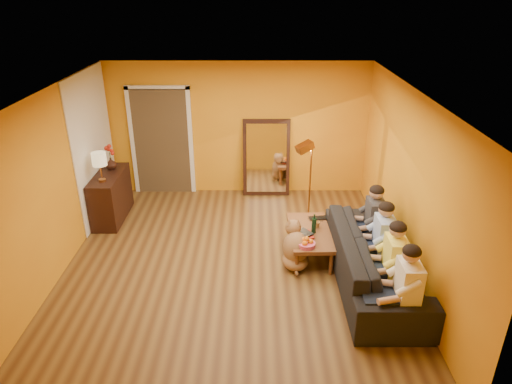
{
  "coord_description": "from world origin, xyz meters",
  "views": [
    {
      "loc": [
        0.36,
        -5.79,
        3.9
      ],
      "look_at": [
        0.35,
        0.5,
        1.0
      ],
      "focal_mm": 32.0,
      "sensor_mm": 36.0,
      "label": 1
    }
  ],
  "objects_px": {
    "mirror_frame": "(266,158)",
    "sideboard": "(111,196)",
    "person_mid_right": "(383,242)",
    "person_far_left": "(407,290)",
    "floor_lamp": "(310,183)",
    "laptop": "(319,219)",
    "vase": "(111,164)",
    "table_lamp": "(100,167)",
    "person_far_right": "(374,223)",
    "person_mid_left": "(394,264)",
    "coffee_table": "(309,243)",
    "wine_bottle": "(314,224)",
    "dog": "(296,245)",
    "tumbler": "(317,224)",
    "sofa": "(374,260)"
  },
  "relations": [
    {
      "from": "floor_lamp",
      "to": "dog",
      "type": "bearing_deg",
      "value": -126.3
    },
    {
      "from": "coffee_table",
      "to": "table_lamp",
      "type": "bearing_deg",
      "value": 163.68
    },
    {
      "from": "table_lamp",
      "to": "person_far_right",
      "type": "bearing_deg",
      "value": -13.0
    },
    {
      "from": "mirror_frame",
      "to": "person_far_left",
      "type": "height_order",
      "value": "mirror_frame"
    },
    {
      "from": "person_far_right",
      "to": "sofa",
      "type": "bearing_deg",
      "value": -101.31
    },
    {
      "from": "sofa",
      "to": "person_mid_left",
      "type": "xyz_separation_m",
      "value": [
        0.13,
        -0.45,
        0.23
      ]
    },
    {
      "from": "sofa",
      "to": "person_mid_left",
      "type": "distance_m",
      "value": 0.52
    },
    {
      "from": "floor_lamp",
      "to": "person_mid_left",
      "type": "bearing_deg",
      "value": -93.13
    },
    {
      "from": "table_lamp",
      "to": "person_mid_right",
      "type": "height_order",
      "value": "table_lamp"
    },
    {
      "from": "laptop",
      "to": "vase",
      "type": "xyz_separation_m",
      "value": [
        -3.6,
        1.12,
        0.52
      ]
    },
    {
      "from": "dog",
      "to": "coffee_table",
      "type": "bearing_deg",
      "value": 48.01
    },
    {
      "from": "sideboard",
      "to": "person_far_right",
      "type": "xyz_separation_m",
      "value": [
        4.37,
        -1.31,
        0.18
      ]
    },
    {
      "from": "person_far_left",
      "to": "person_far_right",
      "type": "xyz_separation_m",
      "value": [
        0.0,
        1.65,
        0.0
      ]
    },
    {
      "from": "coffee_table",
      "to": "person_mid_right",
      "type": "height_order",
      "value": "person_mid_right"
    },
    {
      "from": "floor_lamp",
      "to": "tumbler",
      "type": "distance_m",
      "value": 1.06
    },
    {
      "from": "table_lamp",
      "to": "person_mid_right",
      "type": "distance_m",
      "value": 4.67
    },
    {
      "from": "person_far_right",
      "to": "coffee_table",
      "type": "bearing_deg",
      "value": 174.52
    },
    {
      "from": "mirror_frame",
      "to": "person_mid_right",
      "type": "height_order",
      "value": "mirror_frame"
    },
    {
      "from": "sideboard",
      "to": "floor_lamp",
      "type": "bearing_deg",
      "value": -1.12
    },
    {
      "from": "tumbler",
      "to": "laptop",
      "type": "distance_m",
      "value": 0.24
    },
    {
      "from": "mirror_frame",
      "to": "wine_bottle",
      "type": "xyz_separation_m",
      "value": [
        0.68,
        -2.35,
        -0.18
      ]
    },
    {
      "from": "coffee_table",
      "to": "person_far_left",
      "type": "relative_size",
      "value": 1.0
    },
    {
      "from": "vase",
      "to": "laptop",
      "type": "bearing_deg",
      "value": -17.25
    },
    {
      "from": "person_mid_right",
      "to": "person_far_left",
      "type": "bearing_deg",
      "value": -90.0
    },
    {
      "from": "wine_bottle",
      "to": "dog",
      "type": "bearing_deg",
      "value": -137.39
    },
    {
      "from": "wine_bottle",
      "to": "vase",
      "type": "distance_m",
      "value": 3.81
    },
    {
      "from": "table_lamp",
      "to": "coffee_table",
      "type": "distance_m",
      "value": 3.65
    },
    {
      "from": "sideboard",
      "to": "floor_lamp",
      "type": "distance_m",
      "value": 3.54
    },
    {
      "from": "coffee_table",
      "to": "floor_lamp",
      "type": "relative_size",
      "value": 0.85
    },
    {
      "from": "person_far_right",
      "to": "tumbler",
      "type": "xyz_separation_m",
      "value": [
        -0.83,
        0.21,
        -0.14
      ]
    },
    {
      "from": "person_far_left",
      "to": "wine_bottle",
      "type": "xyz_separation_m",
      "value": [
        -0.9,
        1.69,
        -0.03
      ]
    },
    {
      "from": "mirror_frame",
      "to": "person_far_right",
      "type": "height_order",
      "value": "mirror_frame"
    },
    {
      "from": "table_lamp",
      "to": "coffee_table",
      "type": "xyz_separation_m",
      "value": [
        3.42,
        -0.92,
        -0.9
      ]
    },
    {
      "from": "tumbler",
      "to": "sideboard",
      "type": "bearing_deg",
      "value": 162.77
    },
    {
      "from": "floor_lamp",
      "to": "person_far_right",
      "type": "relative_size",
      "value": 1.18
    },
    {
      "from": "floor_lamp",
      "to": "laptop",
      "type": "xyz_separation_m",
      "value": [
        0.07,
        -0.8,
        -0.29
      ]
    },
    {
      "from": "mirror_frame",
      "to": "sideboard",
      "type": "xyz_separation_m",
      "value": [
        -2.79,
        -1.08,
        -0.34
      ]
    },
    {
      "from": "table_lamp",
      "to": "person_far_left",
      "type": "height_order",
      "value": "table_lamp"
    },
    {
      "from": "dog",
      "to": "tumbler",
      "type": "bearing_deg",
      "value": 45.69
    },
    {
      "from": "person_mid_right",
      "to": "person_far_right",
      "type": "bearing_deg",
      "value": 90.0
    },
    {
      "from": "mirror_frame",
      "to": "dog",
      "type": "distance_m",
      "value": 2.67
    },
    {
      "from": "vase",
      "to": "table_lamp",
      "type": "bearing_deg",
      "value": -90.0
    },
    {
      "from": "mirror_frame",
      "to": "coffee_table",
      "type": "height_order",
      "value": "mirror_frame"
    },
    {
      "from": "person_mid_right",
      "to": "wine_bottle",
      "type": "height_order",
      "value": "person_mid_right"
    },
    {
      "from": "floor_lamp",
      "to": "person_far_left",
      "type": "distance_m",
      "value": 3.01
    },
    {
      "from": "mirror_frame",
      "to": "coffee_table",
      "type": "xyz_separation_m",
      "value": [
        0.63,
        -2.3,
        -0.55
      ]
    },
    {
      "from": "coffee_table",
      "to": "wine_bottle",
      "type": "height_order",
      "value": "wine_bottle"
    },
    {
      "from": "dog",
      "to": "person_far_right",
      "type": "relative_size",
      "value": 0.6
    },
    {
      "from": "person_mid_left",
      "to": "laptop",
      "type": "xyz_separation_m",
      "value": [
        -0.77,
        1.54,
        -0.18
      ]
    },
    {
      "from": "mirror_frame",
      "to": "person_far_right",
      "type": "bearing_deg",
      "value": -56.52
    }
  ]
}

